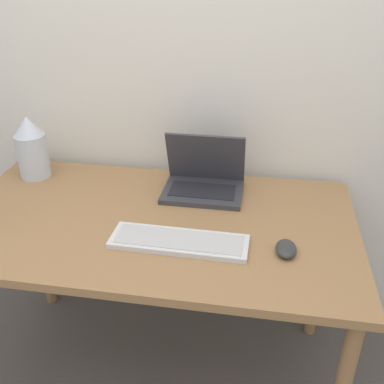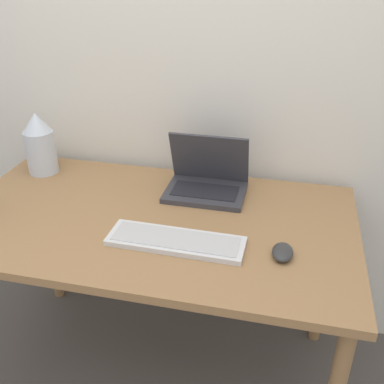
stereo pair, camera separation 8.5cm
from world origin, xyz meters
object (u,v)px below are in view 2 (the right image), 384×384
object	(u,v)px
keyboard	(176,241)
mouse	(283,252)
vase	(40,144)
laptop	(207,180)

from	to	relation	value
keyboard	mouse	xyz separation A→B (m)	(0.34, 0.01, 0.01)
mouse	vase	size ratio (longest dim) A/B	0.38
keyboard	vase	distance (m)	0.80
mouse	laptop	bearing A→B (deg)	130.84
vase	mouse	bearing A→B (deg)	-20.25
laptop	keyboard	size ratio (longest dim) A/B	0.68
keyboard	mouse	distance (m)	0.34
keyboard	vase	size ratio (longest dim) A/B	1.72
laptop	mouse	size ratio (longest dim) A/B	3.08
keyboard	mouse	bearing A→B (deg)	1.54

